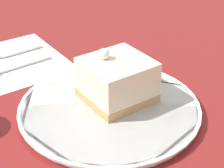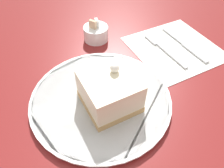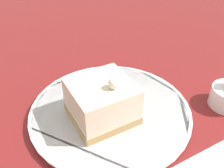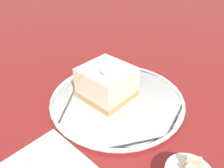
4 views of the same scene
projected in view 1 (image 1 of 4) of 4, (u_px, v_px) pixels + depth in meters
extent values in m
plane|color=maroon|center=(88.00, 106.00, 0.61)|extent=(4.00, 4.00, 0.00)
cylinder|color=white|center=(109.00, 108.00, 0.59)|extent=(0.28, 0.28, 0.01)
cylinder|color=white|center=(109.00, 106.00, 0.59)|extent=(0.29, 0.29, 0.00)
cube|color=#AD8451|center=(117.00, 95.00, 0.60)|extent=(0.12, 0.12, 0.01)
cube|color=beige|center=(117.00, 76.00, 0.59)|extent=(0.11, 0.12, 0.05)
sphere|color=white|center=(104.00, 54.00, 0.57)|extent=(0.02, 0.02, 0.02)
cube|color=white|center=(8.00, 63.00, 0.74)|extent=(0.25, 0.25, 0.00)
cube|color=silver|center=(25.00, 64.00, 0.73)|extent=(0.03, 0.11, 0.00)
cube|color=silver|center=(22.00, 50.00, 0.78)|extent=(0.03, 0.09, 0.00)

